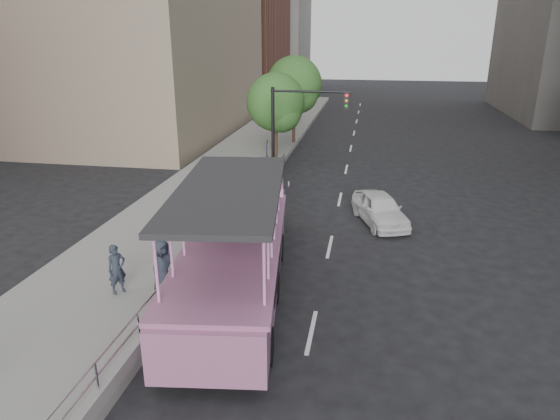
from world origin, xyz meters
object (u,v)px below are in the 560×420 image
object	(u,v)px
parking_sign	(267,161)
street_tree_far	(295,87)
car	(380,209)
pedestrian_far	(163,266)
duck_boat	(238,243)
traffic_signal	(295,120)
street_tree_near	(277,105)
pedestrian_near	(117,269)

from	to	relation	value
parking_sign	street_tree_far	distance (m)	12.20
car	pedestrian_far	distance (m)	10.37
duck_boat	street_tree_far	distance (m)	21.59
car	street_tree_far	size ratio (longest dim) A/B	0.61
pedestrian_far	parking_sign	bearing A→B (deg)	22.08
traffic_signal	pedestrian_far	bearing A→B (deg)	-98.44
duck_boat	street_tree_far	bearing A→B (deg)	93.65
parking_sign	traffic_signal	size ratio (longest dim) A/B	0.55
street_tree_far	street_tree_near	bearing A→B (deg)	-91.91
duck_boat	pedestrian_far	world-z (taller)	duck_boat
traffic_signal	duck_boat	bearing A→B (deg)	-90.18
duck_boat	pedestrian_near	world-z (taller)	duck_boat
pedestrian_near	pedestrian_far	distance (m)	1.39
traffic_signal	street_tree_near	xyz separation A→B (m)	(-1.60, 3.43, 0.32)
pedestrian_far	traffic_signal	size ratio (longest dim) A/B	0.33
street_tree_near	street_tree_far	size ratio (longest dim) A/B	0.89
street_tree_near	street_tree_far	xyz separation A→B (m)	(0.20, 6.00, 0.49)
duck_boat	traffic_signal	bearing A→B (deg)	89.82
duck_boat	pedestrian_near	xyz separation A→B (m)	(-3.31, -1.93, -0.31)
duck_boat	traffic_signal	xyz separation A→B (m)	(0.04, 11.93, 2.10)
parking_sign	traffic_signal	bearing A→B (deg)	68.17
car	parking_sign	size ratio (longest dim) A/B	1.38
traffic_signal	pedestrian_near	bearing A→B (deg)	-103.59
traffic_signal	street_tree_far	distance (m)	9.57
pedestrian_near	street_tree_far	bearing A→B (deg)	32.19
pedestrian_near	street_tree_far	distance (m)	23.58
car	traffic_signal	bearing A→B (deg)	109.61
pedestrian_near	street_tree_far	world-z (taller)	street_tree_far
pedestrian_far	street_tree_far	size ratio (longest dim) A/B	0.26
duck_boat	street_tree_near	bearing A→B (deg)	95.80
parking_sign	street_tree_near	xyz separation A→B (m)	(-0.60, 5.93, 2.03)
duck_boat	street_tree_far	xyz separation A→B (m)	(-1.36, 21.35, 2.90)
car	pedestrian_near	xyz separation A→B (m)	(-7.97, -8.31, 0.42)
duck_boat	street_tree_far	size ratio (longest dim) A/B	1.80
pedestrian_near	parking_sign	bearing A→B (deg)	25.30
pedestrian_far	parking_sign	xyz separation A→B (m)	(1.00, 11.01, 0.65)
car	street_tree_far	distance (m)	16.54
pedestrian_near	traffic_signal	bearing A→B (deg)	23.39
duck_boat	traffic_signal	size ratio (longest dim) A/B	2.24
pedestrian_near	street_tree_near	world-z (taller)	street_tree_near
street_tree_near	car	bearing A→B (deg)	-55.29
street_tree_near	street_tree_far	distance (m)	6.02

